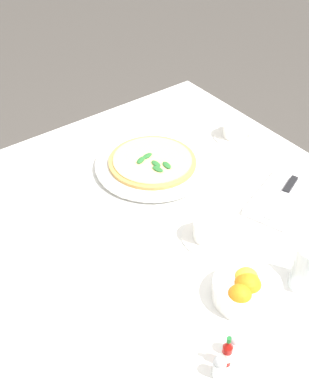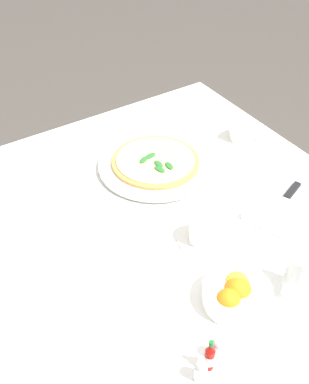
# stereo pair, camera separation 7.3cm
# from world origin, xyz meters

# --- Properties ---
(dining_table) EXTENTS (1.14, 1.14, 0.74)m
(dining_table) POSITION_xyz_m (0.00, 0.00, 0.61)
(dining_table) COLOR white
(dining_table) RESTS_ON ground_plane
(pizza_plate) EXTENTS (0.33, 0.33, 0.02)m
(pizza_plate) POSITION_xyz_m (-0.15, -0.22, 0.75)
(pizza_plate) COLOR white
(pizza_plate) RESTS_ON dining_table
(pizza) EXTENTS (0.25, 0.25, 0.02)m
(pizza) POSITION_xyz_m (-0.15, -0.22, 0.77)
(pizza) COLOR tan
(pizza) RESTS_ON pizza_plate
(coffee_cup_back_corner) EXTENTS (0.13, 0.13, 0.07)m
(coffee_cup_back_corner) POSITION_xyz_m (-0.09, 0.09, 0.77)
(coffee_cup_back_corner) COLOR white
(coffee_cup_back_corner) RESTS_ON dining_table
(coffee_cup_near_left) EXTENTS (0.13, 0.13, 0.06)m
(coffee_cup_near_left) POSITION_xyz_m (-0.45, -0.20, 0.77)
(coffee_cup_near_left) COLOR white
(coffee_cup_near_left) RESTS_ON dining_table
(water_glass_right_edge) EXTENTS (0.07, 0.07, 0.12)m
(water_glass_right_edge) POSITION_xyz_m (-0.16, 0.33, 0.80)
(water_glass_right_edge) COLOR white
(water_glass_right_edge) RESTS_ON dining_table
(napkin_folded) EXTENTS (0.25, 0.20, 0.02)m
(napkin_folded) POSITION_xyz_m (-0.34, 0.11, 0.75)
(napkin_folded) COLOR white
(napkin_folded) RESTS_ON dining_table
(dinner_knife) EXTENTS (0.19, 0.09, 0.01)m
(dinner_knife) POSITION_xyz_m (-0.34, 0.11, 0.77)
(dinner_knife) COLOR silver
(dinner_knife) RESTS_ON napkin_folded
(citrus_bowl) EXTENTS (0.15, 0.15, 0.07)m
(citrus_bowl) POSITION_xyz_m (-0.03, 0.28, 0.77)
(citrus_bowl) COLOR white
(citrus_bowl) RESTS_ON dining_table
(hot_sauce_bottle) EXTENTS (0.02, 0.02, 0.08)m
(hot_sauce_bottle) POSITION_xyz_m (0.11, 0.38, 0.78)
(hot_sauce_bottle) COLOR #B7140F
(hot_sauce_bottle) RESTS_ON dining_table
(salt_shaker) EXTENTS (0.03, 0.03, 0.06)m
(salt_shaker) POSITION_xyz_m (0.14, 0.39, 0.77)
(salt_shaker) COLOR white
(salt_shaker) RESTS_ON dining_table
(pepper_shaker) EXTENTS (0.03, 0.03, 0.06)m
(pepper_shaker) POSITION_xyz_m (0.09, 0.37, 0.77)
(pepper_shaker) COLOR white
(pepper_shaker) RESTS_ON dining_table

